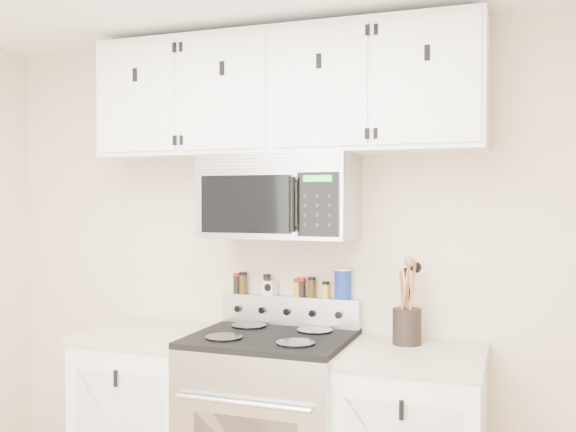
{
  "coord_description": "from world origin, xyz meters",
  "views": [
    {
      "loc": [
        1.13,
        -1.48,
        1.61
      ],
      "look_at": [
        0.08,
        1.45,
        1.53
      ],
      "focal_mm": 40.0,
      "sensor_mm": 36.0,
      "label": 1
    }
  ],
  "objects_px": {
    "range": "(271,428)",
    "microwave": "(280,196)",
    "utensil_crock": "(407,323)",
    "salt_canister": "(343,284)"
  },
  "relations": [
    {
      "from": "microwave",
      "to": "salt_canister",
      "type": "xyz_separation_m",
      "value": [
        0.29,
        0.16,
        -0.45
      ]
    },
    {
      "from": "microwave",
      "to": "utensil_crock",
      "type": "relative_size",
      "value": 1.9
    },
    {
      "from": "utensil_crock",
      "to": "salt_canister",
      "type": "xyz_separation_m",
      "value": [
        -0.35,
        0.13,
        0.16
      ]
    },
    {
      "from": "utensil_crock",
      "to": "salt_canister",
      "type": "bearing_deg",
      "value": 159.98
    },
    {
      "from": "range",
      "to": "microwave",
      "type": "distance_m",
      "value": 1.15
    },
    {
      "from": "range",
      "to": "utensil_crock",
      "type": "xyz_separation_m",
      "value": [
        0.64,
        0.15,
        0.53
      ]
    },
    {
      "from": "range",
      "to": "microwave",
      "type": "xyz_separation_m",
      "value": [
        0.0,
        0.13,
        1.14
      ]
    },
    {
      "from": "range",
      "to": "microwave",
      "type": "height_order",
      "value": "microwave"
    },
    {
      "from": "utensil_crock",
      "to": "salt_canister",
      "type": "distance_m",
      "value": 0.41
    },
    {
      "from": "range",
      "to": "salt_canister",
      "type": "relative_size",
      "value": 6.93
    }
  ]
}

